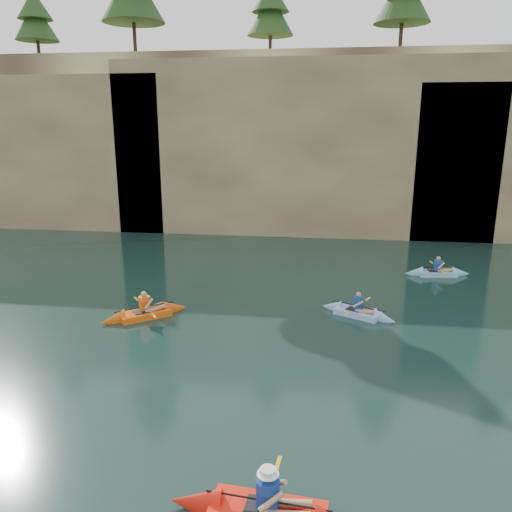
# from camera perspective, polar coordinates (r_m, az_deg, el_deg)

# --- Properties ---
(ground) EXTENTS (160.00, 160.00, 0.00)m
(ground) POSITION_cam_1_polar(r_m,az_deg,el_deg) (12.92, -10.20, -19.08)
(ground) COLOR black
(ground) RESTS_ON ground
(cliff) EXTENTS (70.00, 16.00, 12.00)m
(cliff) POSITION_cam_1_polar(r_m,az_deg,el_deg) (40.30, 2.76, 13.31)
(cliff) COLOR #C9BB7A
(cliff) RESTS_ON ground
(cliff_slab_center) EXTENTS (24.00, 2.40, 11.40)m
(cliff_slab_center) POSITION_cam_1_polar(r_m,az_deg,el_deg) (32.79, 5.14, 12.35)
(cliff_slab_center) COLOR tan
(cliff_slab_center) RESTS_ON ground
(sea_cave_west) EXTENTS (4.50, 1.00, 4.00)m
(sea_cave_west) POSITION_cam_1_polar(r_m,az_deg,el_deg) (38.99, -26.05, 5.85)
(sea_cave_west) COLOR black
(sea_cave_west) RESTS_ON ground
(sea_cave_center) EXTENTS (3.50, 1.00, 3.20)m
(sea_cave_center) POSITION_cam_1_polar(r_m,az_deg,el_deg) (33.42, -5.45, 5.32)
(sea_cave_center) COLOR black
(sea_cave_center) RESTS_ON ground
(sea_cave_east) EXTENTS (5.00, 1.00, 4.50)m
(sea_cave_east) POSITION_cam_1_polar(r_m,az_deg,el_deg) (33.08, 18.98, 5.62)
(sea_cave_east) COLOR black
(sea_cave_east) RESTS_ON ground
(kayaker_orange) EXTENTS (3.15, 2.70, 1.29)m
(kayaker_orange) POSITION_cam_1_polar(r_m,az_deg,el_deg) (19.57, -12.58, -6.42)
(kayaker_orange) COLOR #ED590E
(kayaker_orange) RESTS_ON ground
(kayaker_ltblue_near) EXTENTS (3.02, 2.13, 1.19)m
(kayaker_ltblue_near) POSITION_cam_1_polar(r_m,az_deg,el_deg) (19.65, 11.53, -6.31)
(kayaker_ltblue_near) COLOR #8DB8ED
(kayaker_ltblue_near) RESTS_ON ground
(kayaker_ltblue_mid) EXTENTS (3.19, 2.35, 1.19)m
(kayaker_ltblue_mid) POSITION_cam_1_polar(r_m,az_deg,el_deg) (25.75, 19.99, -1.79)
(kayaker_ltblue_mid) COLOR #7CBFD0
(kayaker_ltblue_mid) RESTS_ON ground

